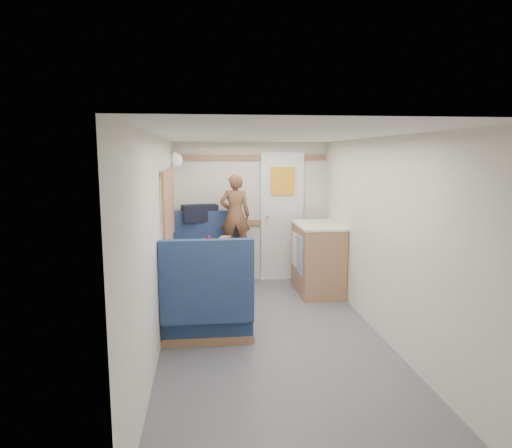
{
  "coord_description": "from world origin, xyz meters",
  "views": [
    {
      "loc": [
        -0.66,
        -4.24,
        1.84
      ],
      "look_at": [
        -0.08,
        0.9,
        1.04
      ],
      "focal_mm": 32.0,
      "sensor_mm": 36.0,
      "label": 1
    }
  ],
  "objects": [
    {
      "name": "ledge",
      "position": [
        -0.65,
        2.12,
        0.88
      ],
      "size": [
        0.9,
        0.14,
        0.04
      ],
      "primitive_type": "cube",
      "color": "#8D603F",
      "rests_on": "bench_far"
    },
    {
      "name": "tray",
      "position": [
        -0.53,
        0.76,
        0.73
      ],
      "size": [
        0.33,
        0.4,
        0.02
      ],
      "primitive_type": "cube",
      "rotation": [
        0.0,
        0.0,
        -0.17
      ],
      "color": "white",
      "rests_on": "dinette_table"
    },
    {
      "name": "wall_right",
      "position": [
        1.1,
        0.0,
        1.0
      ],
      "size": [
        0.02,
        4.5,
        2.0
      ],
      "primitive_type": "cube",
      "color": "silver",
      "rests_on": "floor"
    },
    {
      "name": "duffel_bag",
      "position": [
        -0.73,
        2.12,
        1.02
      ],
      "size": [
        0.52,
        0.34,
        0.23
      ],
      "primitive_type": "cube",
      "rotation": [
        0.0,
        0.0,
        0.25
      ],
      "color": "black",
      "rests_on": "ledge"
    },
    {
      "name": "tumbler_right",
      "position": [
        -0.52,
        1.1,
        0.78
      ],
      "size": [
        0.07,
        0.07,
        0.12
      ],
      "primitive_type": "cylinder",
      "color": "white",
      "rests_on": "dinette_table"
    },
    {
      "name": "person",
      "position": [
        -0.26,
        1.85,
        1.01
      ],
      "size": [
        0.42,
        0.28,
        1.12
      ],
      "primitive_type": "imported",
      "rotation": [
        0.0,
        0.0,
        3.11
      ],
      "color": "brown",
      "rests_on": "bench_far"
    },
    {
      "name": "galley_counter",
      "position": [
        0.82,
        1.55,
        0.47
      ],
      "size": [
        0.57,
        0.92,
        0.92
      ],
      "color": "#8D603F",
      "rests_on": "floor"
    },
    {
      "name": "wine_glass",
      "position": [
        -0.62,
        1.04,
        0.84
      ],
      "size": [
        0.08,
        0.08,
        0.17
      ],
      "color": "white",
      "rests_on": "dinette_table"
    },
    {
      "name": "dome_light",
      "position": [
        -1.04,
        1.85,
        1.75
      ],
      "size": [
        0.2,
        0.2,
        0.2
      ],
      "primitive_type": "sphere",
      "color": "white",
      "rests_on": "wall_left"
    },
    {
      "name": "cheese_block",
      "position": [
        -0.67,
        0.73,
        0.75
      ],
      "size": [
        0.1,
        0.06,
        0.03
      ],
      "primitive_type": "cube",
      "rotation": [
        0.0,
        0.0,
        0.05
      ],
      "color": "#F7ED8E",
      "rests_on": "tray"
    },
    {
      "name": "floor",
      "position": [
        0.0,
        0.0,
        0.0
      ],
      "size": [
        4.5,
        4.5,
        0.0
      ],
      "primitive_type": "plane",
      "color": "#515156",
      "rests_on": "ground"
    },
    {
      "name": "oak_trim_low",
      "position": [
        0.0,
        2.23,
        0.85
      ],
      "size": [
        2.15,
        0.02,
        0.08
      ],
      "primitive_type": "cube",
      "color": "#8D603F",
      "rests_on": "wall_back"
    },
    {
      "name": "ceiling",
      "position": [
        0.0,
        0.0,
        2.0
      ],
      "size": [
        4.5,
        4.5,
        0.0
      ],
      "primitive_type": "plane",
      "rotation": [
        3.14,
        0.0,
        0.0
      ],
      "color": "silver",
      "rests_on": "wall_back"
    },
    {
      "name": "tumbler_left",
      "position": [
        -0.87,
        0.73,
        0.77
      ],
      "size": [
        0.07,
        0.07,
        0.11
      ],
      "primitive_type": "cylinder",
      "color": "white",
      "rests_on": "dinette_table"
    },
    {
      "name": "rear_door",
      "position": [
        0.45,
        2.22,
        0.97
      ],
      "size": [
        0.62,
        0.12,
        1.86
      ],
      "color": "white",
      "rests_on": "wall_back"
    },
    {
      "name": "tumbler_mid",
      "position": [
        -0.69,
        1.14,
        0.78
      ],
      "size": [
        0.07,
        0.07,
        0.11
      ],
      "primitive_type": "cylinder",
      "color": "white",
      "rests_on": "dinette_table"
    },
    {
      "name": "salt_grinder",
      "position": [
        -0.59,
        1.02,
        0.77
      ],
      "size": [
        0.04,
        0.04,
        0.1
      ],
      "primitive_type": "cylinder",
      "color": "white",
      "rests_on": "dinette_table"
    },
    {
      "name": "dinette_table",
      "position": [
        -0.65,
        1.0,
        0.57
      ],
      "size": [
        0.62,
        0.92,
        0.72
      ],
      "color": "white",
      "rests_on": "floor"
    },
    {
      "name": "side_window",
      "position": [
        -1.08,
        1.0,
        1.25
      ],
      "size": [
        0.04,
        1.3,
        0.72
      ],
      "primitive_type": "cube",
      "color": "#A0AA90",
      "rests_on": "wall_left"
    },
    {
      "name": "oak_trim_high",
      "position": [
        0.0,
        2.23,
        1.78
      ],
      "size": [
        2.15,
        0.02,
        0.08
      ],
      "primitive_type": "cube",
      "color": "#8D603F",
      "rests_on": "wall_back"
    },
    {
      "name": "wall_left",
      "position": [
        -1.1,
        0.0,
        1.0
      ],
      "size": [
        0.02,
        4.5,
        2.0
      ],
      "primitive_type": "cube",
      "color": "silver",
      "rests_on": "floor"
    },
    {
      "name": "orange_fruit",
      "position": [
        -0.46,
        0.85,
        0.78
      ],
      "size": [
        0.08,
        0.08,
        0.08
      ],
      "primitive_type": "sphere",
      "color": "orange",
      "rests_on": "tray"
    },
    {
      "name": "pepper_grinder",
      "position": [
        -0.61,
        1.07,
        0.77
      ],
      "size": [
        0.04,
        0.04,
        0.1
      ],
      "primitive_type": "cylinder",
      "color": "black",
      "rests_on": "dinette_table"
    },
    {
      "name": "wall_back",
      "position": [
        0.0,
        2.25,
        1.0
      ],
      "size": [
        2.2,
        0.02,
        2.0
      ],
      "primitive_type": "cube",
      "color": "silver",
      "rests_on": "floor"
    },
    {
      "name": "beer_glass",
      "position": [
        -0.43,
        1.05,
        0.77
      ],
      "size": [
        0.06,
        0.06,
        0.1
      ],
      "primitive_type": "cylinder",
      "color": "#8E3F14",
      "rests_on": "dinette_table"
    },
    {
      "name": "bench_near",
      "position": [
        -0.65,
        0.14,
        0.3
      ],
      "size": [
        0.9,
        0.59,
        1.05
      ],
      "color": "navy",
      "rests_on": "floor"
    },
    {
      "name": "bench_far",
      "position": [
        -0.65,
        1.86,
        0.3
      ],
      "size": [
        0.9,
        0.59,
        1.05
      ],
      "color": "navy",
      "rests_on": "floor"
    },
    {
      "name": "bread_loaf",
      "position": [
        -0.43,
        1.32,
        0.77
      ],
      "size": [
        0.17,
        0.24,
        0.09
      ],
      "primitive_type": "cube",
      "rotation": [
        0.0,
        0.0,
        -0.27
      ],
      "color": "olive",
      "rests_on": "dinette_table"
    }
  ]
}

